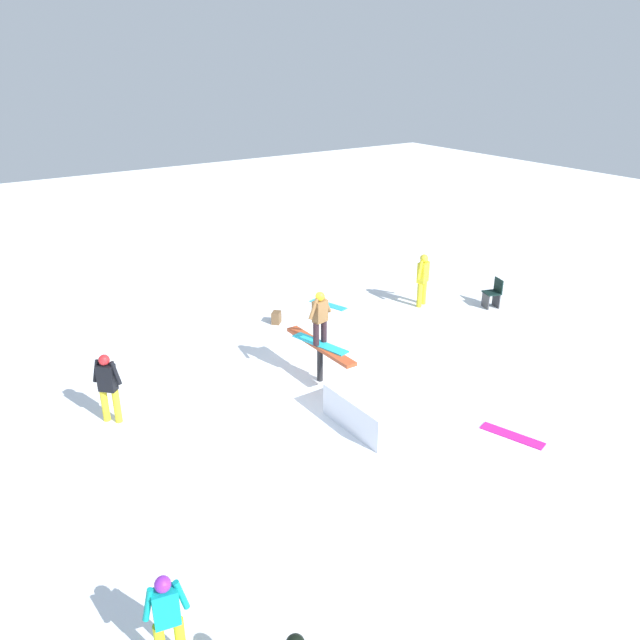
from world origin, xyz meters
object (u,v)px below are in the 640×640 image
object	(u,v)px
main_rider_on_rail	(320,320)
loose_snowboard_cyan	(328,305)
bystander_yellow	(423,277)
bystander_black	(108,385)
backpack_on_snow	(276,318)
loose_snowboard_magenta	(512,436)
folding_chair	(493,294)
bystander_teal	(167,616)
rail_feature	(320,350)

from	to	relation	value
main_rider_on_rail	loose_snowboard_cyan	xyz separation A→B (m)	(3.74, -2.85, -1.53)
bystander_yellow	loose_snowboard_cyan	distance (m)	2.93
main_rider_on_rail	bystander_yellow	xyz separation A→B (m)	(2.16, -5.16, -0.64)
bystander_black	backpack_on_snow	distance (m)	5.95
main_rider_on_rail	loose_snowboard_magenta	xyz separation A→B (m)	(-4.05, -1.86, -1.53)
folding_chair	main_rider_on_rail	bearing A→B (deg)	-64.76
loose_snowboard_magenta	folding_chair	size ratio (longest dim) A/B	1.44
bystander_teal	bystander_black	bearing A→B (deg)	-88.17
loose_snowboard_cyan	loose_snowboard_magenta	xyz separation A→B (m)	(-7.79, 0.99, 0.00)
loose_snowboard_magenta	folding_chair	distance (m)	6.98
rail_feature	loose_snowboard_cyan	size ratio (longest dim) A/B	1.91
loose_snowboard_cyan	folding_chair	world-z (taller)	folding_chair
loose_snowboard_cyan	main_rider_on_rail	bearing A→B (deg)	-54.48
main_rider_on_rail	backpack_on_snow	world-z (taller)	main_rider_on_rail
main_rider_on_rail	loose_snowboard_magenta	bearing A→B (deg)	-168.10
bystander_black	loose_snowboard_magenta	distance (m)	8.17
rail_feature	bystander_black	world-z (taller)	bystander_black
bystander_teal	folding_chair	distance (m)	13.74
loose_snowboard_magenta	main_rider_on_rail	bearing A→B (deg)	6.89
loose_snowboard_magenta	bystander_black	bearing A→B (deg)	33.89
bystander_yellow	backpack_on_snow	xyz separation A→B (m)	(1.29, 4.29, -0.72)
main_rider_on_rail	bystander_yellow	bearing A→B (deg)	-80.12
bystander_black	loose_snowboard_cyan	bearing A→B (deg)	66.94
loose_snowboard_magenta	backpack_on_snow	xyz separation A→B (m)	(7.49, 1.00, 0.16)
loose_snowboard_cyan	backpack_on_snow	world-z (taller)	backpack_on_snow
rail_feature	bystander_teal	bearing A→B (deg)	130.94
rail_feature	loose_snowboard_cyan	bearing A→B (deg)	-37.88
bystander_yellow	loose_snowboard_cyan	bearing A→B (deg)	123.46
backpack_on_snow	loose_snowboard_cyan	bearing A→B (deg)	144.46
bystander_black	folding_chair	distance (m)	11.34
bystander_yellow	bystander_teal	bearing A→B (deg)	-168.67
main_rider_on_rail	bystander_black	xyz separation A→B (m)	(0.98, 4.51, -0.69)
bystander_yellow	bystander_teal	size ratio (longest dim) A/B	1.15
bystander_yellow	bystander_black	bearing A→B (deg)	164.78
main_rider_on_rail	bystander_yellow	world-z (taller)	main_rider_on_rail
bystander_teal	folding_chair	bearing A→B (deg)	-142.48
bystander_black	backpack_on_snow	size ratio (longest dim) A/B	4.47
bystander_black	loose_snowboard_cyan	distance (m)	7.91
bystander_teal	loose_snowboard_magenta	bearing A→B (deg)	-160.57
folding_chair	bystander_teal	bearing A→B (deg)	-46.82
bystander_black	folding_chair	world-z (taller)	bystander_black
bystander_black	bystander_yellow	bearing A→B (deg)	53.35
backpack_on_snow	bystander_yellow	bearing A→B (deg)	119.34
bystander_black	rail_feature	bearing A→B (deg)	34.14
loose_snowboard_cyan	folding_chair	distance (m)	4.92
rail_feature	bystander_black	distance (m)	4.62
rail_feature	bystander_teal	xyz separation A→B (m)	(-4.97, 5.62, 0.00)
rail_feature	loose_snowboard_magenta	world-z (taller)	rail_feature
main_rider_on_rail	backpack_on_snow	distance (m)	3.81
backpack_on_snow	bystander_black	bearing A→B (deg)	-19.40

